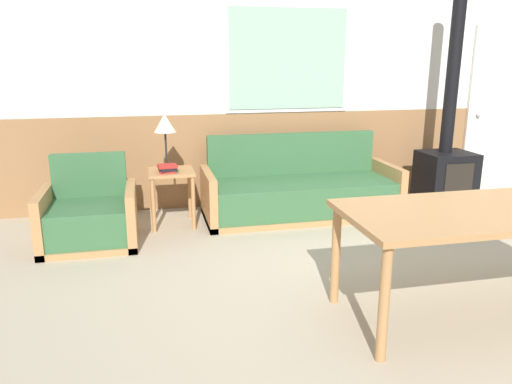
% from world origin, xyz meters
% --- Properties ---
extents(ground_plane, '(16.00, 16.00, 0.00)m').
position_xyz_m(ground_plane, '(0.00, 0.00, 0.00)').
color(ground_plane, '#B2A58C').
extents(wall_back, '(7.20, 0.09, 2.70)m').
position_xyz_m(wall_back, '(-0.02, 2.63, 1.36)').
color(wall_back, '#996B42').
rests_on(wall_back, ground_plane).
extents(couch, '(2.06, 0.81, 0.85)m').
position_xyz_m(couch, '(-0.37, 2.05, 0.25)').
color(couch, '#B27F4C').
rests_on(couch, ground_plane).
extents(armchair, '(0.84, 0.73, 0.79)m').
position_xyz_m(armchair, '(-2.50, 1.64, 0.24)').
color(armchair, '#B27F4C').
rests_on(armchair, ground_plane).
extents(side_table, '(0.45, 0.45, 0.57)m').
position_xyz_m(side_table, '(-1.73, 2.02, 0.45)').
color(side_table, '#B27F4C').
rests_on(side_table, ground_plane).
extents(table_lamp, '(0.22, 0.22, 0.56)m').
position_xyz_m(table_lamp, '(-1.76, 2.09, 1.00)').
color(table_lamp, '#262628').
rests_on(table_lamp, side_table).
extents(book_stack, '(0.20, 0.19, 0.07)m').
position_xyz_m(book_stack, '(-1.76, 1.94, 0.61)').
color(book_stack, '#B22823').
rests_on(book_stack, side_table).
extents(dining_table, '(1.85, 0.84, 0.74)m').
position_xyz_m(dining_table, '(0.13, -0.28, 0.66)').
color(dining_table, '#B27F4C').
rests_on(dining_table, ground_plane).
extents(wood_stove, '(0.56, 0.51, 2.42)m').
position_xyz_m(wood_stove, '(1.36, 2.03, 0.59)').
color(wood_stove, black).
rests_on(wood_stove, ground_plane).
extents(entry_door, '(0.87, 0.09, 2.03)m').
position_xyz_m(entry_door, '(2.38, 2.57, 1.02)').
color(entry_door, silver).
rests_on(entry_door, ground_plane).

